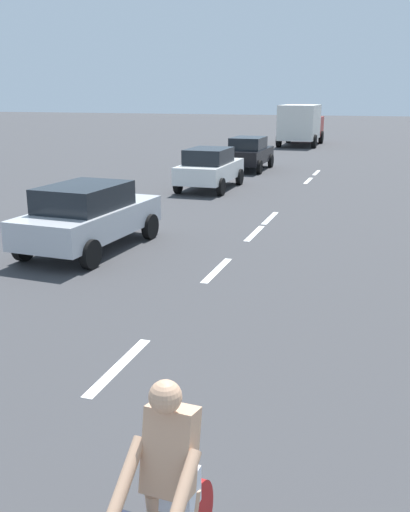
% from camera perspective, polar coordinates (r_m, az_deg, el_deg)
% --- Properties ---
extents(ground_plane, '(160.00, 160.00, 0.00)m').
position_cam_1_polar(ground_plane, '(19.18, 7.76, 5.00)').
color(ground_plane, '#38383A').
extents(lane_stripe_2, '(0.16, 1.80, 0.01)m').
position_cam_1_polar(lane_stripe_2, '(8.02, -8.55, -10.77)').
color(lane_stripe_2, white).
rests_on(lane_stripe_2, ground).
extents(lane_stripe_3, '(0.16, 1.80, 0.01)m').
position_cam_1_polar(lane_stripe_3, '(12.02, 1.20, -1.41)').
color(lane_stripe_3, white).
rests_on(lane_stripe_3, ground).
extents(lane_stripe_4, '(0.16, 1.80, 0.01)m').
position_cam_1_polar(lane_stripe_4, '(15.24, 4.95, 2.27)').
color(lane_stripe_4, white).
rests_on(lane_stripe_4, ground).
extents(lane_stripe_5, '(0.16, 1.80, 0.01)m').
position_cam_1_polar(lane_stripe_5, '(17.17, 6.50, 3.78)').
color(lane_stripe_5, white).
rests_on(lane_stripe_5, ground).
extents(lane_stripe_6, '(0.16, 1.80, 0.01)m').
position_cam_1_polar(lane_stripe_6, '(24.88, 10.24, 7.39)').
color(lane_stripe_6, white).
rests_on(lane_stripe_6, ground).
extents(lane_stripe_7, '(0.16, 1.80, 0.01)m').
position_cam_1_polar(lane_stripe_7, '(27.48, 11.02, 8.14)').
color(lane_stripe_7, white).
rests_on(lane_stripe_7, ground).
extents(parked_car_silver, '(2.10, 4.19, 1.57)m').
position_cam_1_polar(parked_car_silver, '(13.69, -11.49, 4.02)').
color(parked_car_silver, '#B7BABF').
rests_on(parked_car_silver, ground).
extents(parked_car_white, '(1.85, 3.95, 1.57)m').
position_cam_1_polar(parked_car_white, '(22.21, 0.48, 8.81)').
color(parked_car_white, white).
rests_on(parked_car_white, ground).
extents(parked_car_black, '(1.82, 3.88, 1.57)m').
position_cam_1_polar(parked_car_black, '(27.94, 4.38, 10.23)').
color(parked_car_black, black).
rests_on(parked_car_black, ground).
extents(delivery_truck, '(2.70, 6.25, 2.80)m').
position_cam_1_polar(delivery_truck, '(41.83, 9.54, 12.86)').
color(delivery_truck, maroon).
rests_on(delivery_truck, ground).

